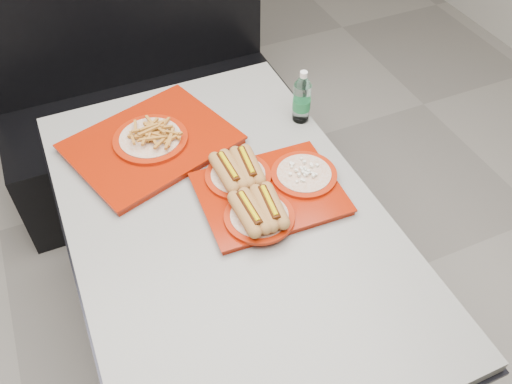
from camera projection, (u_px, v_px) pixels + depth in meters
name	position (u px, v px, depth m)	size (l,w,h in m)	color
ground	(234.00, 340.00, 2.15)	(6.00, 6.00, 0.00)	gray
diner_table	(228.00, 251.00, 1.73)	(0.92, 1.42, 0.75)	black
booth_bench	(144.00, 104.00, 2.55)	(1.30, 0.57, 1.35)	black
tray_near	(264.00, 190.00, 1.64)	(0.45, 0.39, 0.09)	maroon
tray_far	(151.00, 141.00, 1.80)	(0.61, 0.54, 0.10)	maroon
water_bottle	(302.00, 99.00, 1.86)	(0.06, 0.06, 0.20)	silver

